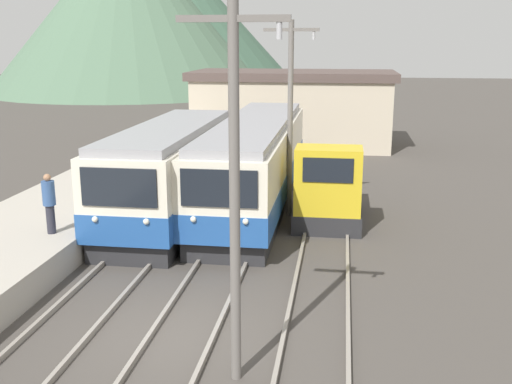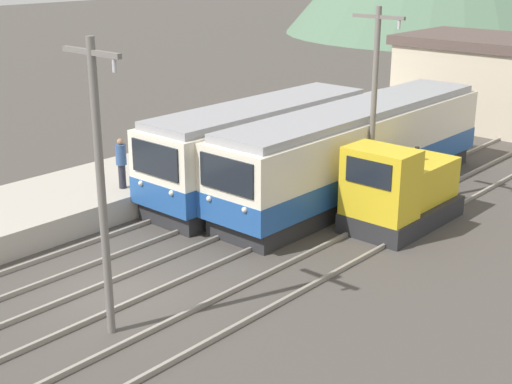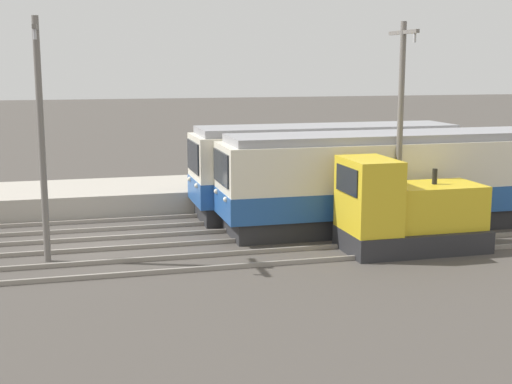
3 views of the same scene
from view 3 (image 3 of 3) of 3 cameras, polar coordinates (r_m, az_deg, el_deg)
The scene contains 11 objects.
ground_plane at distance 24.21m, azimuth -12.73°, elevation -4.12°, with size 200.00×200.00×0.00m, color #47423D.
platform_left at distance 30.23m, azimuth -13.20°, elevation -0.44°, with size 4.50×54.00×0.88m, color #ADA599.
track_left at distance 26.73m, azimuth -12.94°, elevation -2.63°, with size 1.54×60.00×0.14m.
track_center at distance 24.00m, azimuth -12.71°, elevation -4.08°, with size 1.54×60.00×0.14m.
track_right at distance 21.11m, azimuth -12.41°, elevation -6.04°, with size 1.54×60.00×0.14m.
commuter_train_left at distance 28.13m, azimuth 5.62°, elevation 1.50°, with size 2.84×10.66×3.54m.
commuter_train_center at distance 26.54m, azimuth 12.45°, elevation 0.72°, with size 2.84×14.38×3.48m.
shunting_locomotive at distance 23.19m, azimuth 11.85°, elevation -1.66°, with size 2.40×4.56×3.00m.
catenary_mast_near at distance 21.87m, azimuth -16.82°, elevation 4.69°, with size 2.00×0.20×7.26m.
catenary_mast_mid at distance 24.32m, azimuth 11.47°, elevation 5.44°, with size 2.00×0.20×7.26m.
person_on_platform at distance 29.12m, azimuth -4.99°, elevation 2.28°, with size 0.38×0.38×1.84m.
Camera 3 is at (23.47, -0.65, 5.90)m, focal length 50.00 mm.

